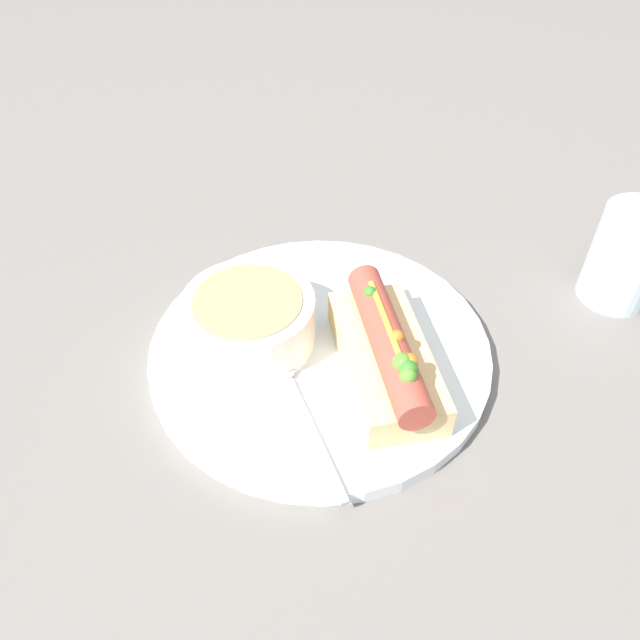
% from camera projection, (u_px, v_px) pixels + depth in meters
% --- Properties ---
extents(ground_plane, '(4.00, 4.00, 0.00)m').
position_uv_depth(ground_plane, '(320.00, 354.00, 0.54)').
color(ground_plane, slate).
extents(dinner_plate, '(0.29, 0.29, 0.01)m').
position_uv_depth(dinner_plate, '(320.00, 349.00, 0.53)').
color(dinner_plate, white).
rests_on(dinner_plate, ground_plane).
extents(hot_dog, '(0.15, 0.13, 0.06)m').
position_uv_depth(hot_dog, '(386.00, 354.00, 0.49)').
color(hot_dog, '#E5C17F').
rests_on(hot_dog, dinner_plate).
extents(soup_bowl, '(0.11, 0.11, 0.05)m').
position_uv_depth(soup_bowl, '(249.00, 318.00, 0.52)').
color(soup_bowl, silver).
rests_on(soup_bowl, dinner_plate).
extents(spoon, '(0.12, 0.11, 0.01)m').
position_uv_depth(spoon, '(291.00, 384.00, 0.49)').
color(spoon, '#B7B7BC').
rests_on(spoon, dinner_plate).
extents(drinking_glass, '(0.07, 0.07, 0.09)m').
position_uv_depth(drinking_glass, '(627.00, 256.00, 0.56)').
color(drinking_glass, silver).
rests_on(drinking_glass, ground_plane).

